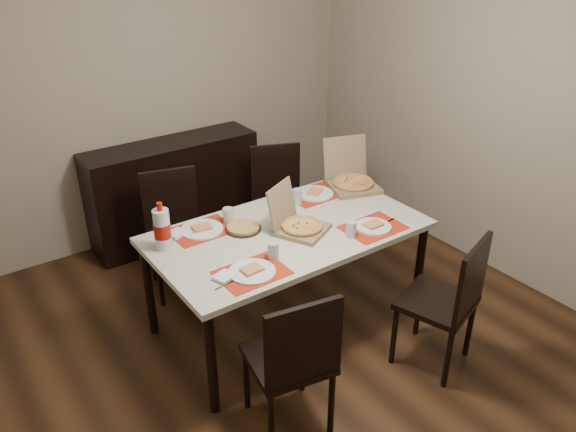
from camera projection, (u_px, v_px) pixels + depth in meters
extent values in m
cube|color=#412714|center=(291.00, 339.00, 3.89)|extent=(3.80, 4.00, 0.02)
cube|color=gray|center=(153.00, 90.00, 4.74)|extent=(3.80, 0.02, 2.60)
cube|color=gray|center=(495.00, 109.00, 4.27)|extent=(0.02, 4.00, 2.60)
cube|color=black|center=(175.00, 191.00, 4.97)|extent=(1.50, 0.40, 0.90)
cube|color=beige|center=(288.00, 232.00, 3.73)|extent=(1.80, 1.00, 0.04)
cylinder|color=black|center=(212.00, 363.00, 3.15)|extent=(0.06, 0.06, 0.71)
cylinder|color=black|center=(419.00, 269.00, 4.01)|extent=(0.06, 0.06, 0.71)
cylinder|color=black|center=(149.00, 290.00, 3.79)|extent=(0.06, 0.06, 0.71)
cylinder|color=black|center=(340.00, 222.00, 4.65)|extent=(0.06, 0.06, 0.71)
cube|color=black|center=(288.00, 359.00, 3.05)|extent=(0.49, 0.49, 0.04)
cube|color=black|center=(304.00, 344.00, 2.78)|extent=(0.42, 0.11, 0.46)
cylinder|color=black|center=(271.00, 424.00, 2.94)|extent=(0.04, 0.04, 0.43)
cylinder|color=black|center=(331.00, 403.00, 3.08)|extent=(0.04, 0.04, 0.43)
cylinder|color=black|center=(247.00, 379.00, 3.23)|extent=(0.04, 0.04, 0.43)
cylinder|color=black|center=(303.00, 361.00, 3.37)|extent=(0.04, 0.04, 0.43)
cube|color=black|center=(437.00, 302.00, 3.50)|extent=(0.53, 0.53, 0.04)
cube|color=black|center=(472.00, 279.00, 3.28)|extent=(0.41, 0.16, 0.46)
cylinder|color=black|center=(448.00, 359.00, 3.39)|extent=(0.04, 0.04, 0.43)
cylinder|color=black|center=(470.00, 328.00, 3.64)|extent=(0.04, 0.04, 0.43)
cylinder|color=black|center=(394.00, 336.00, 3.58)|extent=(0.04, 0.04, 0.43)
cylinder|color=black|center=(418.00, 308.00, 3.83)|extent=(0.04, 0.04, 0.43)
cube|color=black|center=(177.00, 238.00, 4.22)|extent=(0.51, 0.51, 0.04)
cube|color=black|center=(170.00, 198.00, 4.26)|extent=(0.41, 0.14, 0.46)
cylinder|color=black|center=(198.00, 249.00, 4.54)|extent=(0.04, 0.04, 0.43)
cylinder|color=black|center=(153.00, 257.00, 4.42)|extent=(0.04, 0.04, 0.43)
cylinder|color=black|center=(208.00, 272.00, 4.24)|extent=(0.04, 0.04, 0.43)
cylinder|color=black|center=(160.00, 281.00, 4.13)|extent=(0.04, 0.04, 0.43)
cube|color=black|center=(280.00, 207.00, 4.69)|extent=(0.55, 0.55, 0.04)
cube|color=black|center=(275.00, 170.00, 4.74)|extent=(0.40, 0.19, 0.46)
cylinder|color=black|center=(296.00, 220.00, 4.99)|extent=(0.04, 0.04, 0.43)
cylinder|color=black|center=(256.00, 224.00, 4.92)|extent=(0.04, 0.04, 0.43)
cylinder|color=black|center=(306.00, 239.00, 4.67)|extent=(0.04, 0.04, 0.43)
cylinder|color=black|center=(264.00, 244.00, 4.60)|extent=(0.04, 0.04, 0.43)
cube|color=red|center=(252.00, 273.00, 3.25)|extent=(0.40, 0.30, 0.00)
cylinder|color=white|center=(252.00, 271.00, 3.25)|extent=(0.28, 0.28, 0.01)
cube|color=#F5D97A|center=(252.00, 269.00, 3.24)|extent=(0.12, 0.10, 0.02)
cylinder|color=#ADB0B8|center=(273.00, 251.00, 3.37)|extent=(0.07, 0.07, 0.11)
cube|color=#B2B2B7|center=(229.00, 283.00, 3.16)|extent=(0.20, 0.04, 0.00)
cube|color=white|center=(224.00, 277.00, 3.19)|extent=(0.13, 0.13, 0.02)
cube|color=red|center=(373.00, 227.00, 3.74)|extent=(0.40, 0.30, 0.00)
cylinder|color=white|center=(373.00, 226.00, 3.73)|extent=(0.24, 0.24, 0.01)
cube|color=#F5D97A|center=(373.00, 224.00, 3.72)|extent=(0.12, 0.09, 0.02)
cylinder|color=#ADB0B8|center=(351.00, 229.00, 3.60)|extent=(0.07, 0.07, 0.11)
cube|color=#B2B2B7|center=(386.00, 223.00, 3.79)|extent=(0.20, 0.04, 0.00)
cube|color=red|center=(202.00, 230.00, 3.70)|extent=(0.40, 0.30, 0.00)
cylinder|color=white|center=(202.00, 229.00, 3.70)|extent=(0.28, 0.28, 0.01)
cube|color=#F5D97A|center=(202.00, 227.00, 3.69)|extent=(0.13, 0.11, 0.02)
cylinder|color=#ADB0B8|center=(228.00, 216.00, 3.77)|extent=(0.07, 0.07, 0.11)
cube|color=#B2B2B7|center=(180.00, 236.00, 3.64)|extent=(0.20, 0.04, 0.00)
cube|color=white|center=(177.00, 233.00, 3.64)|extent=(0.13, 0.13, 0.02)
cube|color=red|center=(315.00, 194.00, 4.19)|extent=(0.40, 0.30, 0.00)
cylinder|color=white|center=(315.00, 193.00, 4.19)|extent=(0.28, 0.28, 0.01)
cube|color=#F5D97A|center=(315.00, 192.00, 4.18)|extent=(0.15, 0.14, 0.02)
cylinder|color=#ADB0B8|center=(297.00, 197.00, 4.04)|extent=(0.07, 0.07, 0.11)
cube|color=#B2B2B7|center=(331.00, 191.00, 4.25)|extent=(0.20, 0.04, 0.00)
cube|color=white|center=(303.00, 230.00, 3.69)|extent=(0.14, 0.15, 0.02)
cube|color=#7D6548|center=(302.00, 230.00, 3.68)|extent=(0.40, 0.40, 0.03)
cube|color=#7D6548|center=(282.00, 204.00, 3.67)|extent=(0.30, 0.20, 0.27)
cylinder|color=#F5D97A|center=(302.00, 226.00, 3.67)|extent=(0.35, 0.35, 0.02)
cube|color=#7D6548|center=(353.00, 186.00, 4.29)|extent=(0.44, 0.44, 0.04)
cube|color=#7D6548|center=(345.00, 156.00, 4.35)|extent=(0.36, 0.18, 0.32)
cylinder|color=#F5D97A|center=(353.00, 183.00, 4.28)|extent=(0.38, 0.38, 0.02)
cylinder|color=black|center=(243.00, 229.00, 3.71)|extent=(0.24, 0.24, 0.01)
cylinder|color=#DAA353|center=(243.00, 227.00, 3.70)|extent=(0.22, 0.22, 0.02)
imported|color=white|center=(280.00, 215.00, 3.87)|extent=(0.13, 0.13, 0.03)
cylinder|color=silver|center=(162.00, 230.00, 3.44)|extent=(0.10, 0.10, 0.26)
cylinder|color=#941406|center=(162.00, 230.00, 3.44)|extent=(0.11, 0.11, 0.09)
cylinder|color=#941406|center=(160.00, 207.00, 3.37)|extent=(0.03, 0.03, 0.05)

